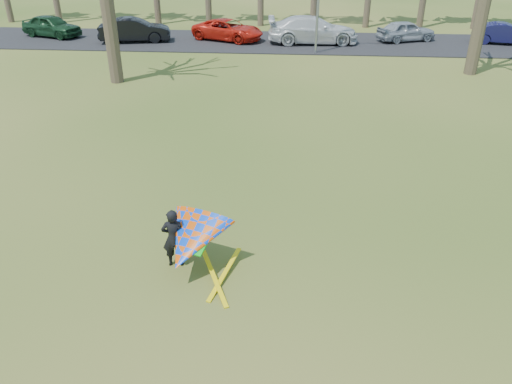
# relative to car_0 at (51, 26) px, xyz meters

# --- Properties ---
(ground) EXTENTS (100.00, 100.00, 0.00)m
(ground) POSITION_rel_car_0_xyz_m (15.97, -25.33, -0.78)
(ground) COLOR #244E11
(ground) RESTS_ON ground
(parking_strip) EXTENTS (46.00, 7.00, 0.06)m
(parking_strip) POSITION_rel_car_0_xyz_m (15.97, -0.33, -0.75)
(parking_strip) COLOR black
(parking_strip) RESTS_ON ground
(car_0) EXTENTS (4.57, 3.04, 1.45)m
(car_0) POSITION_rel_car_0_xyz_m (0.00, 0.00, 0.00)
(car_0) COLOR #183D21
(car_0) RESTS_ON parking_strip
(car_1) EXTENTS (4.82, 2.53, 1.51)m
(car_1) POSITION_rel_car_0_xyz_m (6.18, -1.16, 0.03)
(car_1) COLOR black
(car_1) RESTS_ON parking_strip
(car_2) EXTENTS (5.26, 3.90, 1.33)m
(car_2) POSITION_rel_car_0_xyz_m (12.22, -0.14, -0.06)
(car_2) COLOR red
(car_2) RESTS_ON parking_strip
(car_3) EXTENTS (5.94, 2.78, 1.68)m
(car_3) POSITION_rel_car_0_xyz_m (17.83, -0.65, 0.12)
(car_3) COLOR silver
(car_3) RESTS_ON parking_strip
(car_4) EXTENTS (4.17, 2.89, 1.32)m
(car_4) POSITION_rel_car_0_xyz_m (23.98, 0.48, -0.06)
(car_4) COLOR #9BA1A8
(car_4) RESTS_ON parking_strip
(car_5) EXTENTS (4.10, 2.10, 1.29)m
(car_5) POSITION_rel_car_0_xyz_m (30.18, 0.13, -0.08)
(car_5) COLOR #161744
(car_5) RESTS_ON parking_strip
(kite_flyer) EXTENTS (2.13, 2.39, 2.02)m
(kite_flyer) POSITION_rel_car_0_xyz_m (14.65, -25.21, 0.06)
(kite_flyer) COLOR black
(kite_flyer) RESTS_ON ground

